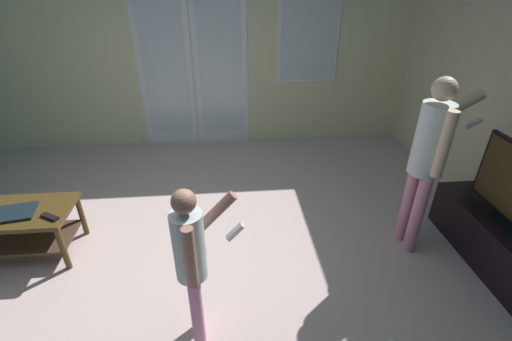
# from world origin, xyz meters

# --- Properties ---
(ground_plane) EXTENTS (6.28, 5.24, 0.02)m
(ground_plane) POSITION_xyz_m (0.00, 0.00, -0.01)
(ground_plane) COLOR #C6ADA9
(wall_back_with_doors) EXTENTS (6.28, 0.09, 2.53)m
(wall_back_with_doors) POSITION_xyz_m (0.05, 2.59, 1.24)
(wall_back_with_doors) COLOR beige
(wall_back_with_doors) RESTS_ON ground_plane
(coffee_table) EXTENTS (0.96, 0.53, 0.47)m
(coffee_table) POSITION_xyz_m (-1.37, 0.25, 0.34)
(coffee_table) COLOR #483517
(coffee_table) RESTS_ON ground_plane
(tv_stand) EXTENTS (0.43, 1.41, 0.43)m
(tv_stand) POSITION_xyz_m (2.77, -0.28, 0.21)
(tv_stand) COLOR black
(tv_stand) RESTS_ON ground_plane
(person_adult) EXTENTS (0.66, 0.45, 1.58)m
(person_adult) POSITION_xyz_m (2.13, 0.07, 0.95)
(person_adult) COLOR pink
(person_adult) RESTS_ON ground_plane
(person_child) EXTENTS (0.44, 0.37, 1.22)m
(person_child) POSITION_xyz_m (0.25, -0.74, 0.73)
(person_child) COLOR pink
(person_child) RESTS_ON ground_plane
(laptop_closed) EXTENTS (0.34, 0.30, 0.02)m
(laptop_closed) POSITION_xyz_m (-1.31, 0.21, 0.48)
(laptop_closed) COLOR black
(laptop_closed) RESTS_ON coffee_table
(dvd_remote_slim) EXTENTS (0.17, 0.13, 0.02)m
(dvd_remote_slim) POSITION_xyz_m (-1.00, 0.12, 0.48)
(dvd_remote_slim) COLOR black
(dvd_remote_slim) RESTS_ON coffee_table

